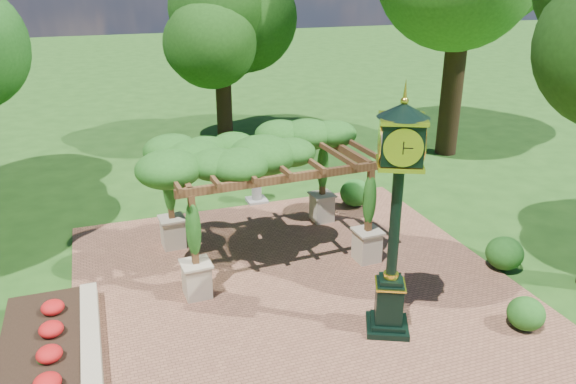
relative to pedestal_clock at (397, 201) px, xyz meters
name	(u,v)px	position (x,y,z in m)	size (l,w,h in m)	color
ground	(328,333)	(-1.19, 0.30, -2.90)	(120.00, 120.00, 0.00)	#1E4714
brick_plaza	(310,307)	(-1.19, 1.30, -2.88)	(10.00, 12.00, 0.04)	brown
border_wall	(92,358)	(-5.79, 0.80, -2.70)	(0.35, 5.00, 0.40)	#C6B793
flower_bed	(40,370)	(-6.69, 0.80, -2.72)	(1.50, 5.00, 0.36)	red
pedestal_clock	(397,201)	(0.00, 0.00, 0.00)	(1.27, 1.27, 4.86)	black
pergola	(266,159)	(-1.33, 4.02, -0.26)	(5.28, 3.48, 3.22)	beige
sundial	(257,188)	(-0.61, 7.51, -2.41)	(0.63, 0.63, 1.13)	gray
shrub_front	(526,313)	(2.71, -0.91, -2.52)	(0.76, 0.76, 0.69)	#1F5518
shrub_mid	(505,253)	(3.96, 1.31, -2.45)	(0.91, 0.91, 0.82)	#1D4F16
shrub_back	(355,193)	(2.21, 6.14, -2.43)	(0.95, 0.95, 0.86)	#1F5C1A
tree_north	(221,20)	(-0.06, 14.08, 2.19)	(3.97, 3.97, 7.43)	black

